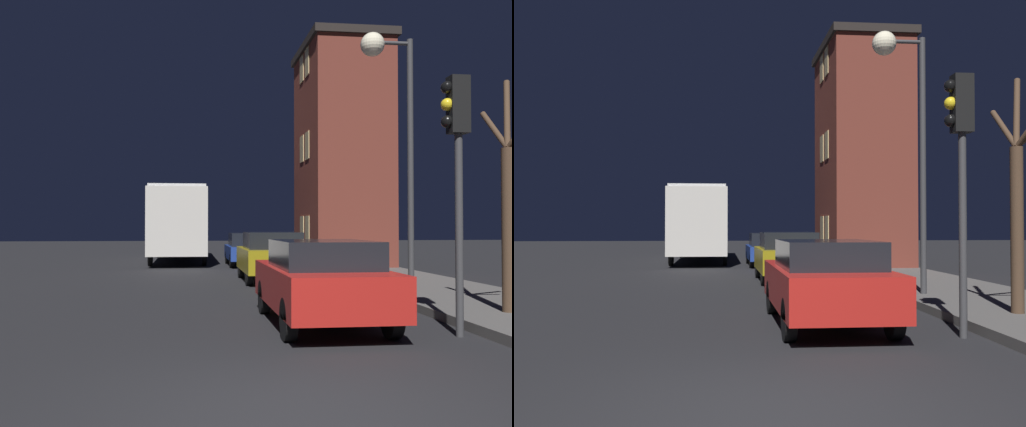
# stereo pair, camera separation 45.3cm
# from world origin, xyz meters

# --- Properties ---
(ground_plane) EXTENTS (120.00, 120.00, 0.00)m
(ground_plane) POSITION_xyz_m (0.00, 0.00, 0.00)
(ground_plane) COLOR black
(brick_building) EXTENTS (3.30, 4.97, 9.00)m
(brick_building) POSITION_xyz_m (5.20, 17.67, 4.69)
(brick_building) COLOR brown
(brick_building) RESTS_ON sidewalk
(streetlamp) EXTENTS (1.25, 0.56, 6.03)m
(streetlamp) POSITION_xyz_m (3.55, 7.60, 4.82)
(streetlamp) COLOR #38383A
(streetlamp) RESTS_ON sidewalk
(traffic_light) EXTENTS (0.43, 0.24, 4.07)m
(traffic_light) POSITION_xyz_m (3.12, 3.36, 2.93)
(traffic_light) COLOR #38383A
(traffic_light) RESTS_ON ground
(bare_tree) EXTENTS (0.99, 1.96, 4.39)m
(bare_tree) POSITION_xyz_m (4.77, 4.64, 2.21)
(bare_tree) COLOR #473323
(bare_tree) RESTS_ON sidewalk
(bus) EXTENTS (2.50, 10.20, 3.44)m
(bus) POSITION_xyz_m (-1.50, 22.96, 2.05)
(bus) COLOR beige
(bus) RESTS_ON ground
(car_near_lane) EXTENTS (1.79, 4.18, 1.47)m
(car_near_lane) POSITION_xyz_m (1.25, 4.64, 0.78)
(car_near_lane) COLOR #B21E19
(car_near_lane) RESTS_ON ground
(car_mid_lane) EXTENTS (1.83, 3.84, 1.52)m
(car_mid_lane) POSITION_xyz_m (1.52, 12.44, 0.80)
(car_mid_lane) COLOR olive
(car_mid_lane) RESTS_ON ground
(car_far_lane) EXTENTS (1.71, 4.03, 1.41)m
(car_far_lane) POSITION_xyz_m (1.49, 19.38, 0.73)
(car_far_lane) COLOR navy
(car_far_lane) RESTS_ON ground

